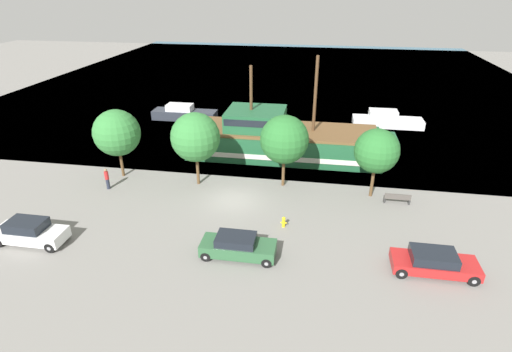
# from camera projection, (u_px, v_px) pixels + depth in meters

# --- Properties ---
(ground_plane) EXTENTS (160.00, 160.00, 0.00)m
(ground_plane) POSITION_uv_depth(u_px,v_px,m) (233.00, 200.00, 30.48)
(ground_plane) COLOR gray
(water_surface) EXTENTS (80.00, 80.00, 0.00)m
(water_surface) POSITION_uv_depth(u_px,v_px,m) (287.00, 77.00, 69.47)
(water_surface) COLOR #38667F
(water_surface) RESTS_ON ground
(pirate_ship) EXTENTS (19.17, 5.82, 9.37)m
(pirate_ship) POSITION_uv_depth(u_px,v_px,m) (282.00, 139.00, 37.77)
(pirate_ship) COLOR #1E5633
(pirate_ship) RESTS_ON water_surface
(moored_boat_dockside) EXTENTS (7.66, 2.19, 1.81)m
(moored_boat_dockside) POSITION_uv_depth(u_px,v_px,m) (184.00, 114.00, 48.06)
(moored_boat_dockside) COLOR #2D333D
(moored_boat_dockside) RESTS_ON water_surface
(moored_boat_outer) EXTENTS (7.81, 2.40, 1.84)m
(moored_boat_outer) POSITION_uv_depth(u_px,v_px,m) (386.00, 120.00, 45.80)
(moored_boat_outer) COLOR silver
(moored_boat_outer) RESTS_ON water_surface
(parked_car_curb_front) EXTENTS (4.74, 1.91, 1.38)m
(parked_car_curb_front) POSITION_uv_depth(u_px,v_px,m) (434.00, 262.00, 22.65)
(parked_car_curb_front) COLOR #B21E1E
(parked_car_curb_front) RESTS_ON ground_plane
(parked_car_curb_mid) EXTENTS (4.49, 1.77, 1.59)m
(parked_car_curb_mid) POSITION_uv_depth(u_px,v_px,m) (30.00, 232.00, 25.23)
(parked_car_curb_mid) COLOR white
(parked_car_curb_mid) RESTS_ON ground_plane
(parked_car_curb_rear) EXTENTS (4.52, 1.78, 1.44)m
(parked_car_curb_rear) POSITION_uv_depth(u_px,v_px,m) (238.00, 246.00, 23.98)
(parked_car_curb_rear) COLOR #2D5B38
(parked_car_curb_rear) RESTS_ON ground_plane
(fire_hydrant) EXTENTS (0.42, 0.25, 0.76)m
(fire_hydrant) POSITION_uv_depth(u_px,v_px,m) (284.00, 221.00, 27.01)
(fire_hydrant) COLOR yellow
(fire_hydrant) RESTS_ON ground_plane
(bench_promenade_east) EXTENTS (1.90, 0.45, 0.85)m
(bench_promenade_east) POSITION_uv_depth(u_px,v_px,m) (397.00, 198.00, 29.84)
(bench_promenade_east) COLOR #4C4742
(bench_promenade_east) RESTS_ON ground_plane
(pedestrian_walking_near) EXTENTS (0.32, 0.32, 1.76)m
(pedestrian_walking_near) POSITION_uv_depth(u_px,v_px,m) (107.00, 179.00, 31.77)
(pedestrian_walking_near) COLOR #232838
(pedestrian_walking_near) RESTS_ON ground_plane
(tree_row_east) EXTENTS (3.82, 3.82, 5.80)m
(tree_row_east) POSITION_uv_depth(u_px,v_px,m) (117.00, 133.00, 32.62)
(tree_row_east) COLOR brown
(tree_row_east) RESTS_ON ground_plane
(tree_row_mideast) EXTENTS (3.88, 3.88, 6.02)m
(tree_row_mideast) POSITION_uv_depth(u_px,v_px,m) (195.00, 137.00, 31.19)
(tree_row_mideast) COLOR brown
(tree_row_mideast) RESTS_ON ground_plane
(tree_row_midwest) EXTENTS (3.82, 3.82, 5.90)m
(tree_row_midwest) POSITION_uv_depth(u_px,v_px,m) (284.00, 140.00, 30.97)
(tree_row_midwest) COLOR brown
(tree_row_midwest) RESTS_ON ground_plane
(tree_row_west) EXTENTS (3.33, 3.33, 5.44)m
(tree_row_west) POSITION_uv_depth(u_px,v_px,m) (377.00, 151.00, 29.46)
(tree_row_west) COLOR brown
(tree_row_west) RESTS_ON ground_plane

